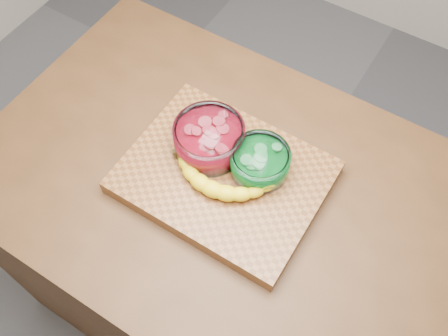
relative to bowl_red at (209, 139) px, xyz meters
The scene contains 6 objects.
ground 0.98m from the bowl_red, 31.30° to the right, with size 3.50×3.50×0.00m, color #57575C.
counter 0.53m from the bowl_red, 31.30° to the right, with size 1.20×0.80×0.90m, color #482B15.
cutting_board 0.09m from the bowl_red, 31.30° to the right, with size 0.45×0.35×0.04m, color brown.
bowl_red is the anchor object (origin of this frame).
bowl_green 0.13m from the bowl_red, ahead, with size 0.14×0.14×0.06m.
banana 0.09m from the bowl_red, 44.18° to the right, with size 0.28×0.13×0.04m, color yellow, non-canonical shape.
Camera 1 is at (0.31, -0.50, 1.92)m, focal length 40.00 mm.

